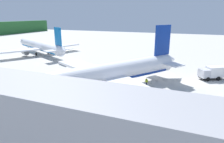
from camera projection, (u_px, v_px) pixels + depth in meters
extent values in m
cube|color=#B7B5AD|center=(25.00, 63.00, 60.13)|extent=(240.00, 320.00, 0.20)
cube|color=#99999E|center=(1.00, 141.00, 14.62)|extent=(4.00, 45.28, 9.97)
cylinder|color=white|center=(97.00, 75.00, 35.57)|extent=(32.10, 23.07, 3.80)
cone|color=white|center=(170.00, 60.00, 46.08)|extent=(4.45, 4.46, 3.23)
cube|color=white|center=(140.00, 92.00, 29.57)|extent=(13.89, 15.39, 0.50)
cylinder|color=slate|center=(119.00, 96.00, 31.10)|extent=(3.88, 3.60, 2.20)
cube|color=white|center=(85.00, 67.00, 44.10)|extent=(11.66, 16.41, 0.50)
cylinder|color=slate|center=(83.00, 76.00, 41.27)|extent=(3.88, 3.60, 2.20)
cube|color=navy|center=(163.00, 40.00, 43.10)|extent=(3.87, 2.73, 6.50)
cube|color=white|center=(161.00, 62.00, 44.40)|extent=(8.42, 10.44, 0.24)
cube|color=navy|center=(98.00, 81.00, 35.85)|extent=(28.99, 20.92, 0.36)
cylinder|color=black|center=(17.00, 110.00, 28.96)|extent=(1.11, 0.90, 1.10)
cylinder|color=gray|center=(16.00, 105.00, 28.74)|extent=(0.20, 0.20, 0.50)
cylinder|color=black|center=(113.00, 93.00, 35.12)|extent=(1.11, 0.90, 1.10)
cylinder|color=gray|center=(113.00, 89.00, 34.90)|extent=(0.20, 0.20, 0.50)
cylinder|color=black|center=(98.00, 85.00, 39.25)|extent=(1.11, 0.90, 1.10)
cylinder|color=gray|center=(98.00, 81.00, 39.04)|extent=(0.20, 0.20, 0.50)
cylinder|color=white|center=(40.00, 46.00, 72.84)|extent=(16.35, 29.63, 3.30)
cone|color=white|center=(24.00, 42.00, 84.65)|extent=(3.72, 3.22, 3.13)
cone|color=white|center=(63.00, 51.00, 60.68)|extent=(3.72, 3.71, 2.80)
cube|color=#192333|center=(25.00, 40.00, 83.09)|extent=(3.42, 3.08, 0.52)
cube|color=white|center=(19.00, 51.00, 66.61)|extent=(14.02, 10.78, 0.43)
cylinder|color=slate|center=(25.00, 52.00, 69.55)|extent=(2.91, 3.33, 1.91)
cube|color=white|center=(62.00, 46.00, 76.92)|extent=(14.48, 8.53, 0.43)
cylinder|color=slate|center=(55.00, 49.00, 76.76)|extent=(2.91, 3.33, 1.91)
cube|color=#0C66B2|center=(58.00, 37.00, 61.46)|extent=(1.92, 3.58, 5.64)
cube|color=white|center=(59.00, 50.00, 62.59)|extent=(9.34, 6.37, 0.21)
cube|color=#0C66B2|center=(40.00, 48.00, 73.08)|extent=(14.87, 26.74, 0.31)
cylinder|color=black|center=(29.00, 49.00, 81.95)|extent=(0.68, 0.99, 0.95)
cylinder|color=gray|center=(28.00, 47.00, 81.76)|extent=(0.17, 0.17, 0.43)
cylinder|color=black|center=(36.00, 54.00, 71.15)|extent=(0.68, 0.99, 0.95)
cylinder|color=gray|center=(36.00, 52.00, 70.96)|extent=(0.17, 0.17, 0.43)
cylinder|color=black|center=(48.00, 52.00, 74.08)|extent=(0.68, 0.99, 0.95)
cylinder|color=gray|center=(48.00, 51.00, 73.89)|extent=(0.17, 0.17, 0.43)
cube|color=silver|center=(204.00, 73.00, 43.94)|extent=(2.83, 2.71, 1.80)
cube|color=#192333|center=(201.00, 72.00, 43.68)|extent=(1.59, 1.08, 0.94)
cube|color=white|center=(216.00, 72.00, 44.41)|extent=(4.01, 4.51, 2.30)
cube|color=#262628|center=(211.00, 77.00, 44.58)|extent=(4.44, 5.65, 0.16)
cylinder|color=black|center=(208.00, 79.00, 43.25)|extent=(0.73, 0.91, 0.90)
cylinder|color=black|center=(202.00, 76.00, 45.32)|extent=(0.73, 0.91, 0.90)
cylinder|color=black|center=(218.00, 79.00, 43.73)|extent=(0.73, 0.91, 0.90)
cylinder|color=black|center=(212.00, 76.00, 45.80)|extent=(0.73, 0.91, 0.90)
cube|color=yellow|center=(13.00, 99.00, 30.62)|extent=(2.56, 2.26, 1.80)
cube|color=#192333|center=(10.00, 95.00, 31.00)|extent=(1.82, 0.51, 0.94)
cube|color=#4C4C51|center=(26.00, 109.00, 28.98)|extent=(3.26, 5.20, 0.24)
cube|color=#2D2D33|center=(26.00, 103.00, 28.49)|extent=(2.03, 5.04, 2.10)
cube|color=#262628|center=(22.00, 108.00, 29.54)|extent=(3.04, 6.80, 0.16)
cylinder|color=black|center=(8.00, 108.00, 29.88)|extent=(0.48, 0.94, 0.90)
cylinder|color=black|center=(22.00, 103.00, 31.60)|extent=(0.48, 0.94, 0.90)
cylinder|color=black|center=(19.00, 113.00, 28.20)|extent=(0.48, 0.94, 0.90)
cylinder|color=black|center=(33.00, 108.00, 29.92)|extent=(0.48, 0.94, 0.90)
cylinder|color=#191E33|center=(181.00, 113.00, 28.49)|extent=(0.14, 0.14, 0.88)
cylinder|color=#191E33|center=(180.00, 112.00, 28.66)|extent=(0.14, 0.14, 0.88)
cube|color=orange|center=(181.00, 107.00, 28.36)|extent=(0.49, 0.35, 0.66)
cube|color=silver|center=(181.00, 107.00, 28.35)|extent=(0.50, 0.36, 0.06)
sphere|color=tan|center=(181.00, 104.00, 28.24)|extent=(0.24, 0.24, 0.24)
cylinder|color=orange|center=(182.00, 108.00, 28.09)|extent=(0.09, 0.09, 0.63)
cylinder|color=orange|center=(181.00, 106.00, 28.61)|extent=(0.09, 0.09, 0.63)
cylinder|color=#191E33|center=(146.00, 84.00, 40.43)|extent=(0.14, 0.14, 0.80)
cylinder|color=#191E33|center=(147.00, 84.00, 40.31)|extent=(0.14, 0.14, 0.80)
cube|color=#CCE519|center=(147.00, 81.00, 40.18)|extent=(0.38, 0.49, 0.60)
cube|color=silver|center=(147.00, 81.00, 40.17)|extent=(0.39, 0.50, 0.06)
sphere|color=tan|center=(147.00, 79.00, 40.07)|extent=(0.22, 0.22, 0.22)
cylinder|color=#CCE519|center=(146.00, 80.00, 40.36)|extent=(0.09, 0.09, 0.57)
cylinder|color=#CCE519|center=(148.00, 81.00, 39.99)|extent=(0.09, 0.09, 0.57)
cube|color=yellow|center=(117.00, 105.00, 31.88)|extent=(0.30, 60.00, 0.01)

